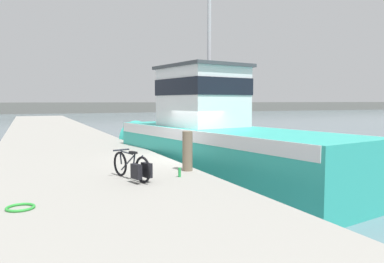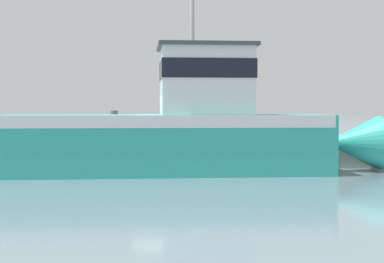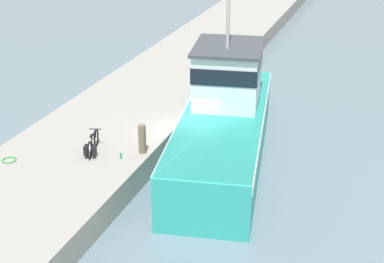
{
  "view_description": "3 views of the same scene",
  "coord_description": "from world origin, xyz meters",
  "px_view_note": "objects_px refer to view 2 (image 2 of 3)",
  "views": [
    {
      "loc": [
        -4.95,
        -11.45,
        2.83
      ],
      "look_at": [
        -0.28,
        -0.92,
        1.89
      ],
      "focal_mm": 35.0,
      "sensor_mm": 36.0,
      "label": 1
    },
    {
      "loc": [
        20.21,
        2.37,
        2.12
      ],
      "look_at": [
        0.32,
        0.75,
        1.32
      ],
      "focal_mm": 55.0,
      "sensor_mm": 36.0,
      "label": 2
    },
    {
      "loc": [
        6.98,
        -19.34,
        10.18
      ],
      "look_at": [
        0.26,
        -0.5,
        1.24
      ],
      "focal_mm": 55.0,
      "sensor_mm": 36.0,
      "label": 3
    }
  ],
  "objects_px": {
    "bicycle_touring": "(107,129)",
    "mooring_post": "(114,125)",
    "fishing_boat_main": "(185,127)",
    "water_bottle_on_curb": "(99,136)"
  },
  "relations": [
    {
      "from": "bicycle_touring",
      "to": "mooring_post",
      "type": "xyz_separation_m",
      "value": [
        1.65,
        0.66,
        0.22
      ]
    },
    {
      "from": "fishing_boat_main",
      "to": "bicycle_touring",
      "type": "distance_m",
      "value": 5.2
    },
    {
      "from": "mooring_post",
      "to": "water_bottle_on_curb",
      "type": "relative_size",
      "value": 4.65
    },
    {
      "from": "bicycle_touring",
      "to": "water_bottle_on_curb",
      "type": "relative_size",
      "value": 7.05
    },
    {
      "from": "bicycle_touring",
      "to": "mooring_post",
      "type": "relative_size",
      "value": 1.51
    },
    {
      "from": "fishing_boat_main",
      "to": "water_bottle_on_curb",
      "type": "distance_m",
      "value": 4.47
    },
    {
      "from": "fishing_boat_main",
      "to": "bicycle_touring",
      "type": "relative_size",
      "value": 7.77
    },
    {
      "from": "fishing_boat_main",
      "to": "mooring_post",
      "type": "xyz_separation_m",
      "value": [
        -2.2,
        -2.83,
        -0.01
      ]
    },
    {
      "from": "fishing_boat_main",
      "to": "water_bottle_on_curb",
      "type": "height_order",
      "value": "fishing_boat_main"
    },
    {
      "from": "water_bottle_on_curb",
      "to": "bicycle_touring",
      "type": "bearing_deg",
      "value": 177.91
    }
  ]
}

